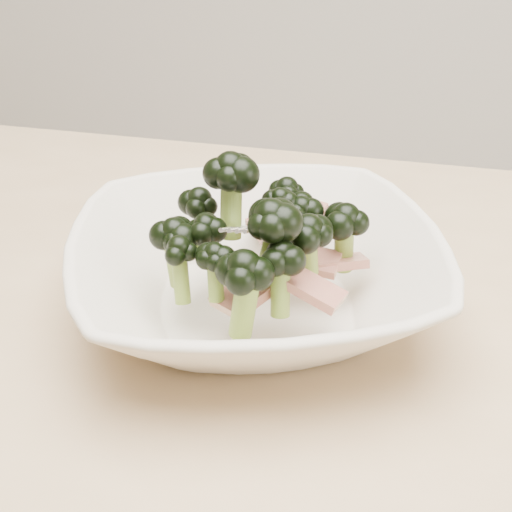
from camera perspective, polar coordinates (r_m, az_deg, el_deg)
name	(u,v)px	position (r m, az deg, el deg)	size (l,w,h in m)	color
dining_table	(312,452)	(0.59, 4.51, -15.37)	(1.20, 0.80, 0.75)	tan
broccoli_dish	(257,268)	(0.55, 0.04, -0.94)	(0.37, 0.37, 0.13)	beige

